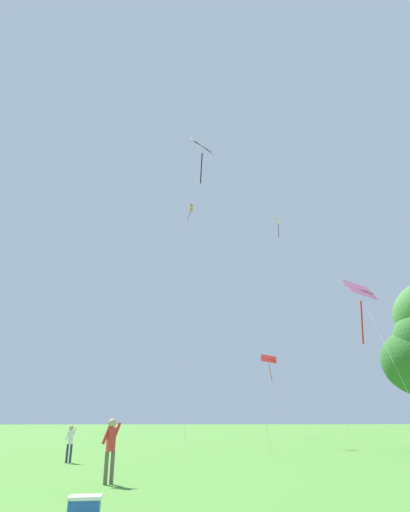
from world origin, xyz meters
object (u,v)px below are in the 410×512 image
at_px(kite_yellow_diamond, 282,234).
at_px(kite_red_high, 269,363).
at_px(kite_pink_low, 361,300).
at_px(person_in_blue_jacket, 111,444).
at_px(kite_orange_box, 191,213).
at_px(person_far_back, 70,440).
at_px(kite_black_large, 203,157).
at_px(picnic_cooler, 84,509).

bearing_deg(kite_yellow_diamond, kite_red_high, 88.89).
height_order(kite_pink_low, kite_yellow_diamond, kite_yellow_diamond).
height_order(kite_yellow_diamond, person_in_blue_jacket, kite_yellow_diamond).
height_order(kite_orange_box, person_far_back, kite_orange_box).
bearing_deg(kite_red_high, kite_black_large, -117.29).
relative_size(kite_orange_box, person_far_back, 15.78).
bearing_deg(picnic_cooler, person_far_back, 100.89).
distance_m(kite_pink_low, kite_black_large, 18.06).
xyz_separation_m(kite_black_large, picnic_cooler, (-4.56, -20.59, -21.63)).
relative_size(kite_black_large, picnic_cooler, 39.70).
xyz_separation_m(kite_red_high, kite_black_large, (-9.82, -19.04, 14.03)).
bearing_deg(kite_orange_box, kite_yellow_diamond, -11.35).
relative_size(kite_pink_low, person_far_back, 5.93).
bearing_deg(person_far_back, kite_pink_low, -0.06).
bearing_deg(kite_pink_low, picnic_cooler, -135.12).
bearing_deg(kite_red_high, kite_orange_box, -145.92).
xyz_separation_m(kite_red_high, picnic_cooler, (-14.38, -39.62, -7.59)).
distance_m(kite_red_high, person_in_blue_jacket, 38.07).
height_order(kite_orange_box, kite_black_large, kite_orange_box).
relative_size(kite_orange_box, picnic_cooler, 40.46).
bearing_deg(person_far_back, picnic_cooler, -79.11).
bearing_deg(picnic_cooler, person_in_blue_jacket, 89.89).
bearing_deg(person_far_back, kite_black_large, 50.67).
height_order(kite_orange_box, person_in_blue_jacket, kite_orange_box).
distance_m(person_far_back, person_in_blue_jacket, 7.52).
xyz_separation_m(kite_orange_box, picnic_cooler, (-4.72, -33.09, -22.71)).
relative_size(kite_red_high, person_in_blue_jacket, 4.97).
bearing_deg(kite_yellow_diamond, person_in_blue_jacket, -118.51).
distance_m(kite_orange_box, kite_pink_low, 26.88).
relative_size(kite_pink_low, picnic_cooler, 15.21).
xyz_separation_m(kite_orange_box, person_in_blue_jacket, (-4.71, -28.07, -21.85)).
relative_size(kite_yellow_diamond, picnic_cooler, 37.28).
xyz_separation_m(kite_red_high, kite_orange_box, (-9.66, -6.53, 15.11)).
distance_m(kite_red_high, kite_orange_box, 19.09).
relative_size(kite_black_large, person_in_blue_jacket, 13.29).
xyz_separation_m(kite_yellow_diamond, person_far_back, (-16.56, -19.02, -19.21)).
height_order(kite_pink_low, picnic_cooler, kite_pink_low).
bearing_deg(person_in_blue_jacket, kite_orange_box, 80.47).
distance_m(kite_red_high, picnic_cooler, 42.83).
xyz_separation_m(kite_black_large, kite_yellow_diamond, (9.66, 10.59, -1.72)).
relative_size(kite_yellow_diamond, person_far_back, 14.54).
distance_m(kite_orange_box, kite_yellow_diamond, 10.08).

